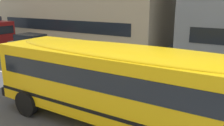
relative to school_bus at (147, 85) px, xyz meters
name	(u,v)px	position (x,y,z in m)	size (l,w,h in m)	color
ground_plane	(156,110)	(-0.31, 1.74, -1.67)	(400.00, 400.00, 0.00)	#4C4C4F
sidewalk_far	(196,67)	(-0.31, 9.00, -1.67)	(120.00, 3.00, 0.01)	gray
lane_centreline	(156,110)	(-0.31, 1.74, -1.67)	(110.00, 0.16, 0.01)	silver
school_bus	(147,85)	(0.00, 0.00, 0.00)	(12.61, 2.98, 2.81)	yellow
parked_car_grey_under_tree	(32,44)	(-12.70, 6.09, -0.83)	(3.90, 1.88, 1.64)	gray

